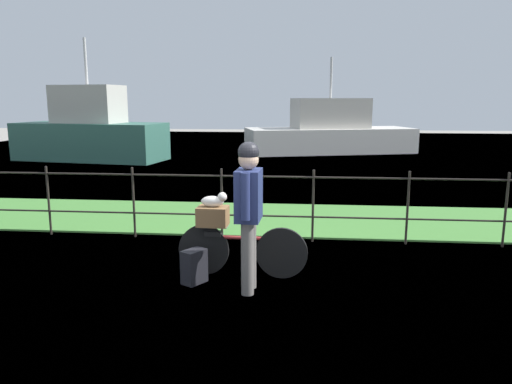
% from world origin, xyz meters
% --- Properties ---
extents(ground_plane, '(60.00, 60.00, 0.00)m').
position_xyz_m(ground_plane, '(0.00, 0.00, 0.00)').
color(ground_plane, gray).
extents(grass_strip, '(27.00, 2.40, 0.03)m').
position_xyz_m(grass_strip, '(0.00, 3.45, 0.01)').
color(grass_strip, '#478438').
rests_on(grass_strip, ground).
extents(harbor_water, '(30.00, 30.00, 0.00)m').
position_xyz_m(harbor_water, '(0.00, 12.23, 0.00)').
color(harbor_water, '#60849E').
rests_on(harbor_water, ground).
extents(iron_fence, '(18.04, 0.04, 1.10)m').
position_xyz_m(iron_fence, '(-0.00, 2.11, 0.63)').
color(iron_fence, '#28231E').
rests_on(iron_fence, ground).
extents(bicycle_main, '(1.58, 0.18, 0.62)m').
position_xyz_m(bicycle_main, '(-0.20, 0.56, 0.33)').
color(bicycle_main, black).
rests_on(bicycle_main, ground).
extents(wooden_crate, '(0.38, 0.28, 0.23)m').
position_xyz_m(wooden_crate, '(-0.54, 0.58, 0.74)').
color(wooden_crate, brown).
rests_on(wooden_crate, bicycle_main).
extents(terrier_dog, '(0.32, 0.15, 0.18)m').
position_xyz_m(terrier_dog, '(-0.52, 0.58, 0.93)').
color(terrier_dog, silver).
rests_on(terrier_dog, wooden_crate).
extents(cyclist_person, '(0.28, 0.54, 1.68)m').
position_xyz_m(cyclist_person, '(-0.05, 0.11, 1.00)').
color(cyclist_person, slate).
rests_on(cyclist_person, ground).
extents(backpack_on_paving, '(0.30, 0.33, 0.40)m').
position_xyz_m(backpack_on_paving, '(-0.72, 0.29, 0.20)').
color(backpack_on_paving, black).
rests_on(backpack_on_paving, ground).
extents(moored_boat_near, '(5.50, 2.71, 4.22)m').
position_xyz_m(moored_boat_near, '(-7.00, 11.59, 0.96)').
color(moored_boat_near, '#336656').
rests_on(moored_boat_near, ground).
extents(moored_boat_mid, '(7.03, 4.00, 3.78)m').
position_xyz_m(moored_boat_mid, '(1.60, 14.93, 0.79)').
color(moored_boat_mid, silver).
rests_on(moored_boat_mid, ground).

